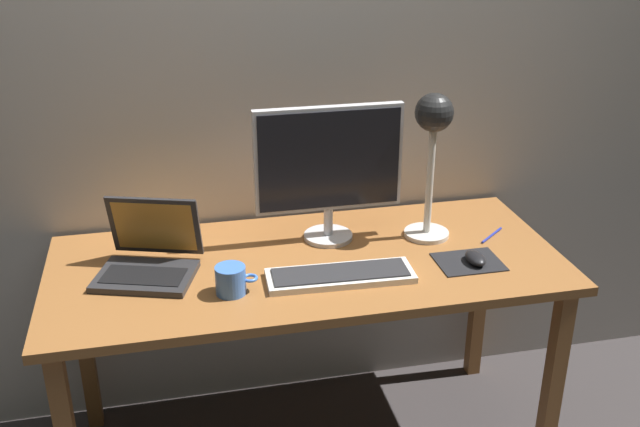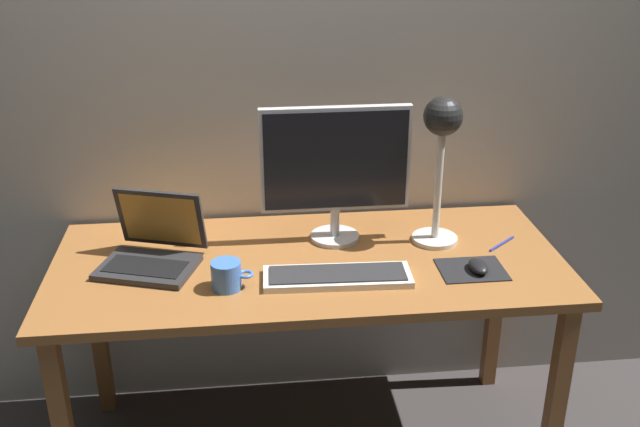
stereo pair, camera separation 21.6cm
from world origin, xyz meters
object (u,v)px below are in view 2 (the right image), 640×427
Objects in this scene: monitor at (335,165)px; desk_lamp at (442,140)px; pen at (502,244)px; mouse at (478,266)px; keyboard_main at (337,276)px; coffee_mug at (227,275)px; laptop at (154,244)px.

monitor is 0.34m from desk_lamp.
mouse is at bearing -128.08° from pen.
coffee_mug is at bearing -177.81° from keyboard_main.
laptop is 0.95m from desk_lamp.
desk_lamp is 5.08× the size of mouse.
mouse is at bearing -71.01° from desk_lamp.
desk_lamp is (0.35, 0.23, 0.34)m from keyboard_main.
monitor reaches higher than coffee_mug.
monitor is 1.08× the size of keyboard_main.
desk_lamp reaches higher than mouse.
laptop is (-0.55, 0.18, 0.05)m from keyboard_main.
monitor is at bearing 145.72° from mouse.
coffee_mug is at bearing -140.49° from monitor.
laptop reaches higher than pen.
desk_lamp is 0.41m from pen.
desk_lamp reaches higher than keyboard_main.
laptop reaches higher than keyboard_main.
desk_lamp is at bearing 32.81° from keyboard_main.
desk_lamp is at bearing -8.75° from monitor.
laptop reaches higher than mouse.
keyboard_main is at bearing -95.72° from monitor.
desk_lamp reaches higher than pen.
keyboard_main is 0.91× the size of desk_lamp.
monitor is at bearing 9.87° from laptop.
mouse is (0.08, -0.23, -0.33)m from desk_lamp.
monitor reaches higher than mouse.
desk_lamp is at bearing 19.52° from coffee_mug.
pen is at bearing -14.11° from desk_lamp.
keyboard_main is 0.58m from laptop.
laptop is 2.82× the size of coffee_mug.
coffee_mug is at bearing -40.35° from laptop.
mouse is 0.69× the size of pen.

